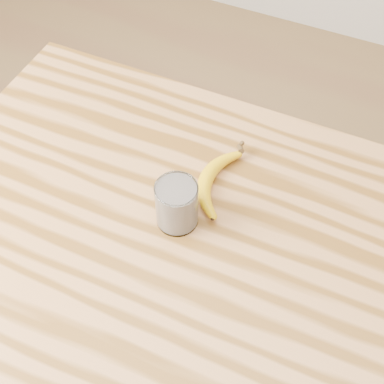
% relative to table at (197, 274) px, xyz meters
% --- Properties ---
extents(room, '(4.04, 4.04, 2.70)m').
position_rel_table_xyz_m(room, '(0.00, 0.00, 0.58)').
color(room, olive).
rests_on(room, ground).
extents(table, '(1.20, 0.80, 0.90)m').
position_rel_table_xyz_m(table, '(0.00, 0.00, 0.00)').
color(table, '#B27A45').
rests_on(table, ground).
extents(smoothie_glass, '(0.08, 0.08, 0.10)m').
position_rel_table_xyz_m(smoothie_glass, '(-0.06, 0.03, 0.18)').
color(smoothie_glass, white).
rests_on(smoothie_glass, table).
extents(banana, '(0.11, 0.26, 0.03)m').
position_rel_table_xyz_m(banana, '(-0.04, 0.14, 0.15)').
color(banana, gold).
rests_on(banana, table).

